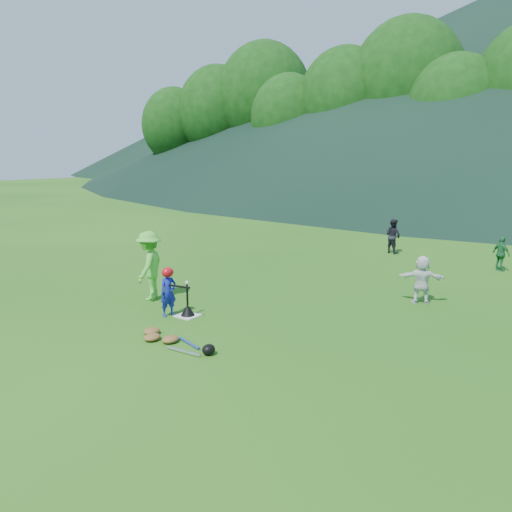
{
  "coord_description": "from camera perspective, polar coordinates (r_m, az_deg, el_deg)",
  "views": [
    {
      "loc": [
        7.15,
        -7.43,
        3.39
      ],
      "look_at": [
        0.0,
        2.5,
        0.9
      ],
      "focal_mm": 35.0,
      "sensor_mm": 36.0,
      "label": 1
    }
  ],
  "objects": [
    {
      "name": "home_plate",
      "position": [
        10.85,
        -7.79,
        -6.76
      ],
      "size": [
        0.45,
        0.45,
        0.02
      ],
      "primitive_type": "cube",
      "color": "silver",
      "rests_on": "ground"
    },
    {
      "name": "fielder_b",
      "position": [
        18.07,
        15.38,
        2.22
      ],
      "size": [
        0.71,
        0.63,
        1.21
      ],
      "primitive_type": "imported",
      "rotation": [
        0.0,
        0.0,
        2.78
      ],
      "color": "black",
      "rests_on": "ground"
    },
    {
      "name": "batter_gear",
      "position": [
        10.66,
        -9.98,
        -1.97
      ],
      "size": [
        0.73,
        0.26,
        0.4
      ],
      "color": "red",
      "rests_on": "ground"
    },
    {
      "name": "batter_child",
      "position": [
        10.78,
        -10.0,
        -4.11
      ],
      "size": [
        0.33,
        0.43,
        1.04
      ],
      "primitive_type": "imported",
      "rotation": [
        0.0,
        0.0,
        1.34
      ],
      "color": "#16209B",
      "rests_on": "ground"
    },
    {
      "name": "equipment_pile",
      "position": [
        9.41,
        -9.83,
        -9.36
      ],
      "size": [
        1.8,
        0.56,
        0.19
      ],
      "color": "olive",
      "rests_on": "ground"
    },
    {
      "name": "ground",
      "position": [
        10.85,
        -7.79,
        -6.81
      ],
      "size": [
        120.0,
        120.0,
        0.0
      ],
      "primitive_type": "plane",
      "color": "#1D5914",
      "rests_on": "ground"
    },
    {
      "name": "adult_coach",
      "position": [
        12.05,
        -12.08,
        -1.07
      ],
      "size": [
        1.02,
        1.22,
        1.64
      ],
      "primitive_type": "imported",
      "rotation": [
        0.0,
        0.0,
        -1.11
      ],
      "color": "#5ACC3C",
      "rests_on": "ground"
    },
    {
      "name": "outfield_fence",
      "position": [
        36.24,
        24.43,
        6.23
      ],
      "size": [
        70.07,
        0.08,
        1.33
      ],
      "color": "gray",
      "rests_on": "ground"
    },
    {
      "name": "fielder_c",
      "position": [
        16.43,
        26.22,
        0.23
      ],
      "size": [
        0.64,
        0.54,
        1.03
      ],
      "primitive_type": "imported",
      "rotation": [
        0.0,
        0.0,
        2.55
      ],
      "color": "#216F38",
      "rests_on": "ground"
    },
    {
      "name": "batting_tee",
      "position": [
        10.81,
        -7.81,
        -6.16
      ],
      "size": [
        0.3,
        0.3,
        0.68
      ],
      "color": "black",
      "rests_on": "home_plate"
    },
    {
      "name": "baseball",
      "position": [
        10.64,
        -7.9,
        -3.04
      ],
      "size": [
        0.08,
        0.08,
        0.08
      ],
      "primitive_type": "sphere",
      "color": "white",
      "rests_on": "batting_tee"
    },
    {
      "name": "fielder_d",
      "position": [
        12.13,
        18.43,
        -2.56
      ],
      "size": [
        1.1,
        0.71,
        1.13
      ],
      "primitive_type": "imported",
      "rotation": [
        0.0,
        0.0,
        3.54
      ],
      "color": "white",
      "rests_on": "ground"
    }
  ]
}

